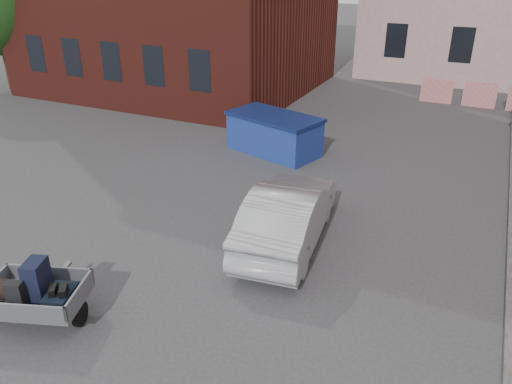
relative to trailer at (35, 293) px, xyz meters
The scene contains 5 objects.
ground 3.37m from the trailer, 57.34° to the left, with size 120.00×120.00×0.00m, color #38383A.
barriers 18.77m from the trailer, 71.40° to the left, with size 4.70×0.18×1.00m.
trailer is the anchor object (origin of this frame).
dumpster 9.30m from the trailer, 87.66° to the left, with size 3.26×2.31×1.24m.
silver_car 5.19m from the trailer, 56.64° to the left, with size 1.43×4.11×1.35m, color #A7AAAE.
Camera 1 is at (4.53, -7.39, 5.77)m, focal length 35.00 mm.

